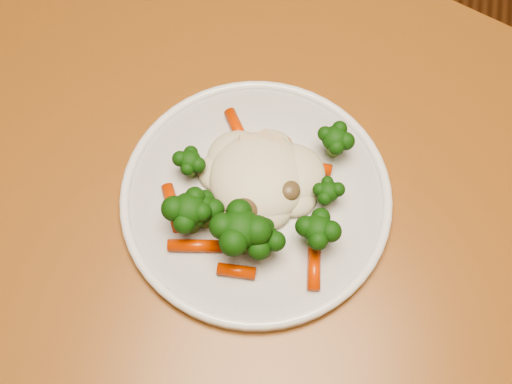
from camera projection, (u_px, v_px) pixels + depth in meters
The scene contains 3 objects.
dining_table at pixel (248, 265), 0.73m from camera, with size 1.33×1.11×0.75m.
plate at pixel (256, 198), 0.64m from camera, with size 0.27×0.27×0.01m, color white.
meal at pixel (254, 196), 0.61m from camera, with size 0.18×0.18×0.06m.
Camera 1 is at (0.40, -0.19, 1.34)m, focal length 45.00 mm.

